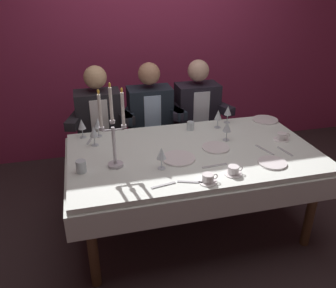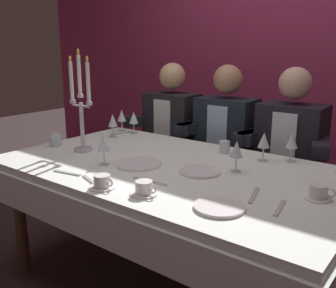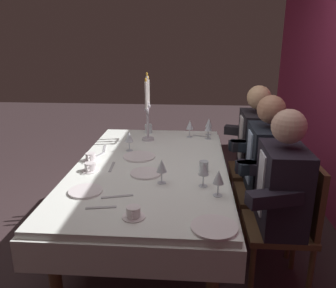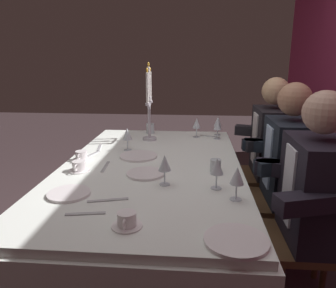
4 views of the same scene
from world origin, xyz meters
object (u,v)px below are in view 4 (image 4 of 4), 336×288
Objects in this scene: water_tumbler_0 at (150,128)px; seated_diner_2 at (316,191)px; dinner_plate_3 at (69,194)px; coffee_cup_0 at (81,156)px; wine_glass_2 at (197,124)px; wine_glass_3 at (165,164)px; wine_glass_1 at (218,125)px; wine_glass_6 at (217,167)px; wine_glass_0 at (127,134)px; dinner_plate_0 at (146,174)px; coffee_cup_1 at (79,167)px; dining_table at (151,182)px; dinner_plate_1 at (236,241)px; seated_diner_1 at (290,161)px; coffee_cup_2 at (127,221)px; wine_glass_5 at (218,122)px; dinner_plate_2 at (138,156)px; wine_glass_4 at (237,176)px; candelabra at (149,109)px; seated_diner_0 at (272,141)px; water_tumbler_1 at (216,166)px.

water_tumbler_0 is 0.07× the size of seated_diner_2.
dinner_plate_3 is 1.57× the size of coffee_cup_0.
seated_diner_2 is at bearing 97.68° from dinner_plate_3.
wine_glass_3 is (1.06, -0.17, 0.00)m from wine_glass_2.
wine_glass_6 is (1.04, -0.07, 0.00)m from wine_glass_1.
wine_glass_0 is at bearing -59.60° from wine_glass_1.
coffee_cup_1 reaches higher than dinner_plate_0.
dining_table is 8.20× the size of dinner_plate_1.
dinner_plate_3 is at bearing -61.93° from seated_diner_1.
coffee_cup_1 is 1.00× the size of coffee_cup_2.
wine_glass_1 is 1.00× the size of wine_glass_5.
dinner_plate_1 is 1.59m from wine_glass_2.
wine_glass_4 is (0.63, 0.57, 0.11)m from dinner_plate_2.
candelabra reaches higher than dinner_plate_1.
dinner_plate_1 is at bearing 33.10° from dinner_plate_0.
seated_diner_0 is (0.19, 1.01, -0.05)m from water_tumbler_0.
dinner_plate_3 is at bearing -82.32° from seated_diner_2.
seated_diner_0 is 1.00× the size of seated_diner_2.
dinner_plate_0 is 0.51m from coffee_cup_0.
candelabra is 0.61m from wine_glass_5.
water_tumbler_1 is (0.10, 0.39, 0.16)m from dining_table.
wine_glass_5 is 0.59m from water_tumbler_0.
wine_glass_6 is at bearing 66.68° from dinner_plate_0.
wine_glass_3 is 1.24× the size of coffee_cup_2.
wine_glass_1 is at bearing 120.40° from wine_glass_0.
wine_glass_4 is (0.30, 0.47, 0.11)m from dinner_plate_0.
wine_glass_3 is 0.38m from wine_glass_4.
wine_glass_4 reaches higher than coffee_cup_0.
wine_glass_0 and wine_glass_3 have the same top height.
seated_diner_2 is (0.22, 0.49, -0.04)m from water_tumbler_1.
seated_diner_1 is (-0.26, 0.49, -0.04)m from water_tumbler_1.
water_tumbler_0 is at bearing -151.67° from water_tumbler_1.
coffee_cup_1 is 1.33m from seated_diner_1.
dinner_plate_2 is at bearing -62.71° from seated_diner_0.
wine_glass_0 is (-0.15, -0.10, 0.11)m from dinner_plate_2.
water_tumbler_1 is 0.56m from seated_diner_1.
wine_glass_5 is 1.24× the size of coffee_cup_0.
coffee_cup_2 is (0.28, 0.34, 0.02)m from dinner_plate_3.
dinner_plate_0 is at bearing -99.01° from seated_diner_2.
wine_glass_6 reaches higher than dining_table.
wine_glass_6 is at bearing -44.53° from seated_diner_1.
water_tumbler_1 is at bearing -4.37° from wine_glass_1.
coffee_cup_2 is (0.61, 0.41, 0.00)m from coffee_cup_1.
seated_diner_2 is at bearing 110.04° from wine_glass_4.
candelabra reaches higher than wine_glass_0.
seated_diner_2 is at bearing 92.94° from wine_glass_6.
coffee_cup_0 is (-0.53, -0.93, -0.09)m from wine_glass_4.
dining_table is at bearing -179.52° from coffee_cup_2.
wine_glass_5 is 1.17m from wine_glass_6.
wine_glass_6 reaches higher than dinner_plate_2.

